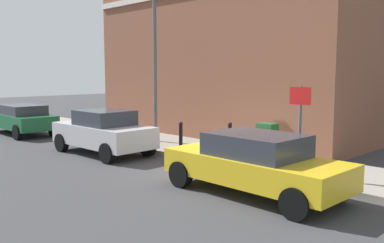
{
  "coord_description": "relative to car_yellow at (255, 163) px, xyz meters",
  "views": [
    {
      "loc": [
        -8.47,
        -7.81,
        2.77
      ],
      "look_at": [
        0.91,
        1.71,
        1.2
      ],
      "focal_mm": 38.9,
      "sensor_mm": 36.0,
      "label": 1
    }
  ],
  "objects": [
    {
      "name": "ground",
      "position": [
        0.92,
        2.19,
        -0.73
      ],
      "size": [
        80.0,
        80.0,
        0.0
      ],
      "primitive_type": "plane",
      "color": "#38383A"
    },
    {
      "name": "sidewalk",
      "position": [
        2.73,
        8.19,
        -0.66
      ],
      "size": [
        2.79,
        30.0,
        0.15
      ],
      "primitive_type": "cube",
      "color": "gray",
      "rests_on": "ground"
    },
    {
      "name": "corner_building",
      "position": [
        7.18,
        6.34,
        4.19
      ],
      "size": [
        6.22,
        12.3,
        9.85
      ],
      "color": "brown",
      "rests_on": "ground"
    },
    {
      "name": "car_yellow",
      "position": [
        0.0,
        0.0,
        0.0
      ],
      "size": [
        1.9,
        4.32,
        1.4
      ],
      "rotation": [
        0.0,
        0.0,
        1.56
      ],
      "color": "gold",
      "rests_on": "ground"
    },
    {
      "name": "car_silver",
      "position": [
        0.16,
        6.52,
        0.04
      ],
      "size": [
        1.9,
        3.94,
        1.51
      ],
      "rotation": [
        0.0,
        0.0,
        1.59
      ],
      "color": "#B7B7BC",
      "rests_on": "ground"
    },
    {
      "name": "car_green",
      "position": [
        0.03,
        13.12,
        -0.01
      ],
      "size": [
        1.8,
        4.34,
        1.34
      ],
      "rotation": [
        0.0,
        0.0,
        1.57
      ],
      "color": "#195933",
      "rests_on": "ground"
    },
    {
      "name": "utility_cabinet",
      "position": [
        2.51,
        1.44,
        -0.05
      ],
      "size": [
        0.46,
        0.61,
        1.15
      ],
      "color": "#1E4C28",
      "rests_on": "sidewalk"
    },
    {
      "name": "bollard_near_cabinet",
      "position": [
        2.61,
        2.95,
        -0.03
      ],
      "size": [
        0.14,
        0.14,
        1.04
      ],
      "color": "black",
      "rests_on": "sidewalk"
    },
    {
      "name": "bollard_far_kerb",
      "position": [
        1.58,
        4.17,
        -0.03
      ],
      "size": [
        0.14,
        0.14,
        1.04
      ],
      "color": "black",
      "rests_on": "sidewalk"
    },
    {
      "name": "street_sign",
      "position": [
        1.63,
        -0.16,
        0.93
      ],
      "size": [
        0.08,
        0.6,
        2.3
      ],
      "color": "#59595B",
      "rests_on": "sidewalk"
    },
    {
      "name": "lamppost",
      "position": [
        2.56,
        6.63,
        2.57
      ],
      "size": [
        0.2,
        0.44,
        5.72
      ],
      "color": "#59595B",
      "rests_on": "sidewalk"
    }
  ]
}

